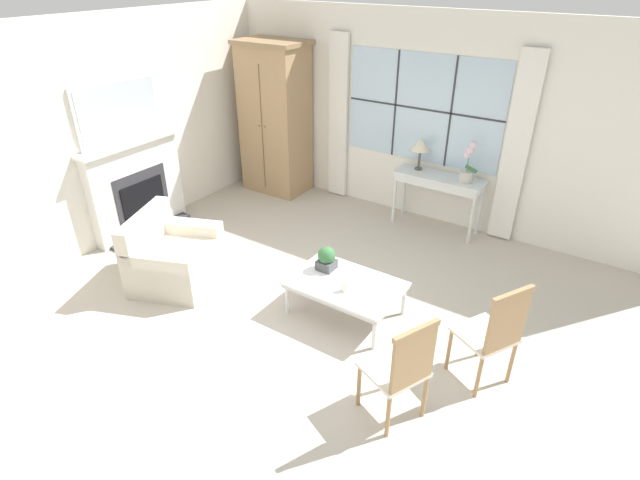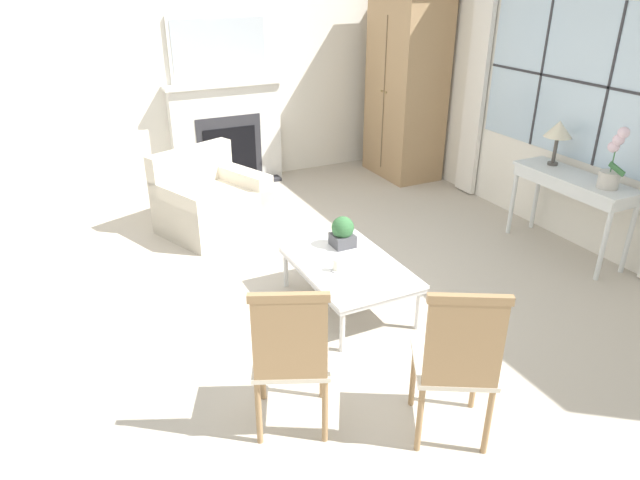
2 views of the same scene
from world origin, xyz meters
TOP-DOWN VIEW (x-y plane):
  - ground_plane at (0.00, 0.00)m, footprint 14.00×14.00m
  - wall_back_windowed at (0.00, 3.02)m, footprint 7.20×0.14m
  - wall_left at (-3.03, 0.60)m, footprint 0.06×7.20m
  - fireplace at (-2.91, 0.42)m, footprint 0.34×1.47m
  - armoire at (-2.25, 2.63)m, footprint 1.05×0.71m
  - console_table at (0.44, 2.74)m, footprint 1.20×0.40m
  - table_lamp at (0.11, 2.80)m, footprint 0.26×0.26m
  - potted_orchid at (0.80, 2.73)m, footprint 0.23×0.18m
  - armchair_upholstered at (-1.58, -0.19)m, footprint 1.13×1.22m
  - side_chair_wooden at (1.98, 0.19)m, footprint 0.60×0.60m
  - accent_chair_wooden at (1.51, -0.60)m, footprint 0.58×0.58m
  - coffee_table at (0.42, 0.36)m, footprint 1.14×0.75m
  - potted_plant_small at (0.10, 0.48)m, footprint 0.19×0.19m
  - pillar_candle at (0.48, 0.23)m, footprint 0.09×0.09m

SIDE VIEW (x-z plane):
  - ground_plane at x=0.00m, z-range 0.00..0.00m
  - armchair_upholstered at x=-1.58m, z-range -0.13..0.70m
  - coffee_table at x=0.42m, z-range 0.16..0.55m
  - pillar_candle at x=0.48m, z-range 0.38..0.50m
  - potted_plant_small at x=0.10m, z-range 0.39..0.65m
  - accent_chair_wooden at x=1.51m, z-range 0.06..1.08m
  - side_chair_wooden at x=1.98m, z-range 0.06..1.11m
  - console_table at x=0.44m, z-range 0.30..1.08m
  - fireplace at x=-2.91m, z-range -0.31..1.73m
  - potted_orchid at x=0.80m, z-range 0.71..1.26m
  - table_lamp at x=0.11m, z-range 0.91..1.34m
  - armoire at x=-2.25m, z-range 0.01..2.31m
  - wall_back_windowed at x=0.00m, z-range -0.01..2.79m
  - wall_left at x=-3.03m, z-range 0.00..2.80m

